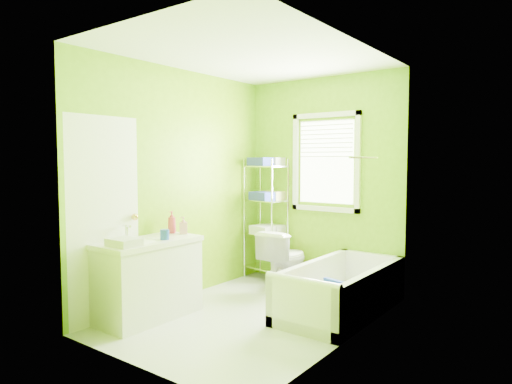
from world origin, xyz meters
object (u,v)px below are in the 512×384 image
Objects in this scene: bathtub at (340,297)px; vanity at (148,276)px; wire_shelf_unit at (268,205)px; toilet at (284,259)px.

vanity reaches higher than bathtub.
bathtub is 1.96m from vanity.
wire_shelf_unit is at bearing 154.18° from bathtub.
toilet reaches higher than bathtub.
toilet is 0.80m from wire_shelf_unit.
wire_shelf_unit is (-0.44, 0.26, 0.62)m from toilet.
wire_shelf_unit reaches higher than bathtub.
toilet is at bearing 73.19° from vanity.
wire_shelf_unit reaches higher than toilet.
wire_shelf_unit reaches higher than vanity.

